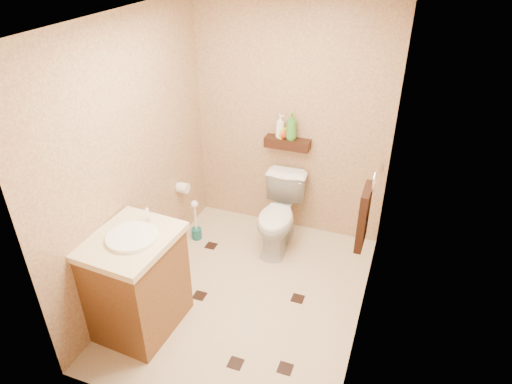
% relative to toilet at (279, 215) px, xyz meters
% --- Properties ---
extents(ground, '(2.50, 2.50, 0.00)m').
position_rel_toilet_xyz_m(ground, '(-0.04, -0.83, -0.37)').
color(ground, beige).
rests_on(ground, ground).
extents(wall_back, '(2.00, 0.04, 2.40)m').
position_rel_toilet_xyz_m(wall_back, '(-0.04, 0.42, 0.83)').
color(wall_back, tan).
rests_on(wall_back, ground).
extents(wall_front, '(2.00, 0.04, 2.40)m').
position_rel_toilet_xyz_m(wall_front, '(-0.04, -2.08, 0.83)').
color(wall_front, tan).
rests_on(wall_front, ground).
extents(wall_left, '(0.04, 2.50, 2.40)m').
position_rel_toilet_xyz_m(wall_left, '(-1.04, -0.83, 0.83)').
color(wall_left, tan).
rests_on(wall_left, ground).
extents(wall_right, '(0.04, 2.50, 2.40)m').
position_rel_toilet_xyz_m(wall_right, '(0.96, -0.83, 0.83)').
color(wall_right, tan).
rests_on(wall_right, ground).
extents(ceiling, '(2.00, 2.50, 0.02)m').
position_rel_toilet_xyz_m(ceiling, '(-0.04, -0.83, 2.03)').
color(ceiling, white).
rests_on(ceiling, wall_back).
extents(wall_shelf, '(0.46, 0.14, 0.10)m').
position_rel_toilet_xyz_m(wall_shelf, '(-0.04, 0.34, 0.65)').
color(wall_shelf, '#34170E').
rests_on(wall_shelf, wall_back).
extents(floor_accents, '(1.29, 1.45, 0.01)m').
position_rel_toilet_xyz_m(floor_accents, '(0.00, -0.86, -0.37)').
color(floor_accents, black).
rests_on(floor_accents, ground).
extents(toilet, '(0.45, 0.75, 0.74)m').
position_rel_toilet_xyz_m(toilet, '(0.00, 0.00, 0.00)').
color(toilet, white).
rests_on(toilet, ground).
extents(vanity, '(0.64, 0.76, 1.03)m').
position_rel_toilet_xyz_m(vanity, '(-0.73, -1.43, 0.09)').
color(vanity, brown).
rests_on(vanity, ground).
extents(toilet_brush, '(0.11, 0.11, 0.47)m').
position_rel_toilet_xyz_m(toilet_brush, '(-0.86, -0.19, -0.21)').
color(toilet_brush, '#175F5F').
rests_on(toilet_brush, ground).
extents(towel_ring, '(0.12, 0.30, 0.76)m').
position_rel_toilet_xyz_m(towel_ring, '(0.88, -0.58, 0.57)').
color(towel_ring, silver).
rests_on(towel_ring, wall_right).
extents(toilet_paper, '(0.12, 0.11, 0.12)m').
position_rel_toilet_xyz_m(toilet_paper, '(-0.98, -0.18, 0.23)').
color(toilet_paper, white).
rests_on(toilet_paper, wall_left).
extents(bottle_a, '(0.11, 0.11, 0.24)m').
position_rel_toilet_xyz_m(bottle_a, '(-0.12, 0.34, 0.82)').
color(bottle_a, white).
rests_on(bottle_a, wall_shelf).
extents(bottle_b, '(0.11, 0.11, 0.17)m').
position_rel_toilet_xyz_m(bottle_b, '(-0.10, 0.34, 0.78)').
color(bottle_b, yellow).
rests_on(bottle_b, wall_shelf).
extents(bottle_c, '(0.11, 0.11, 0.14)m').
position_rel_toilet_xyz_m(bottle_c, '(-0.09, 0.34, 0.77)').
color(bottle_c, red).
rests_on(bottle_c, wall_shelf).
extents(bottle_d, '(0.12, 0.12, 0.28)m').
position_rel_toilet_xyz_m(bottle_d, '(-0.00, 0.34, 0.84)').
color(bottle_d, '#3C8D2F').
rests_on(bottle_d, wall_shelf).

